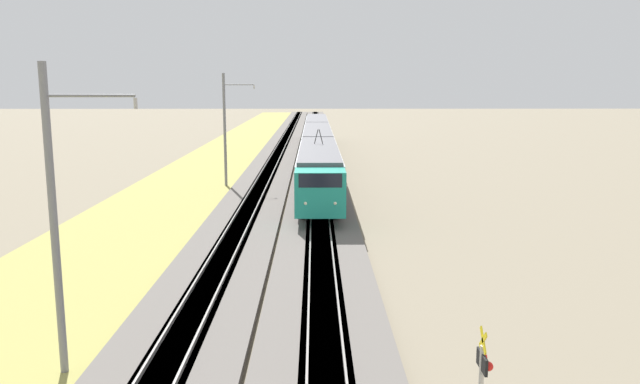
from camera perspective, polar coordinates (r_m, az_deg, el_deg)
ballast_main at (r=61.64m, az=-4.48°, el=2.30°), size 240.00×4.40×0.30m
ballast_adjacent at (r=61.49m, az=-0.22°, el=2.31°), size 240.00×4.40×0.30m
track_main at (r=61.64m, az=-4.48°, el=2.31°), size 240.00×1.57×0.45m
track_adjacent at (r=61.49m, az=-0.22°, el=2.32°), size 240.00×1.57×0.45m
grass_verge at (r=62.35m, az=-9.96°, el=2.18°), size 240.00×9.29×0.12m
passenger_train at (r=64.33m, az=-0.24°, el=4.53°), size 61.41×2.95×4.86m
catenary_mast_near at (r=18.54m, az=-23.02°, el=-2.36°), size 0.22×2.56×8.82m
catenary_mast_mid at (r=50.47m, az=-8.64°, el=5.72°), size 0.22×2.56×9.07m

